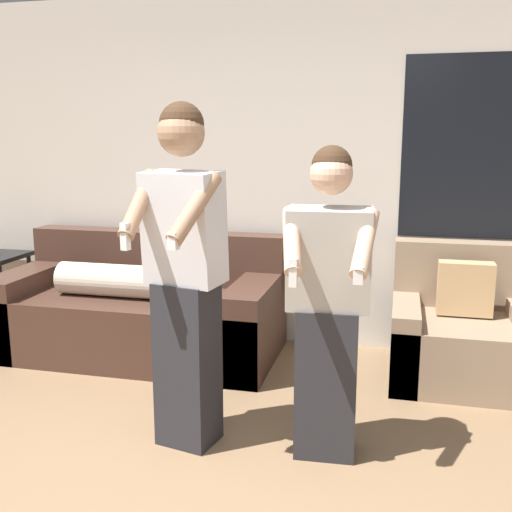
# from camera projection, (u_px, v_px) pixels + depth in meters

# --- Properties ---
(wall_back) EXTENTS (6.86, 0.07, 2.70)m
(wall_back) POSITION_uv_depth(u_px,v_px,m) (301.00, 173.00, 4.61)
(wall_back) COLOR silver
(wall_back) RESTS_ON ground_plane
(couch) EXTENTS (2.09, 1.00, 0.88)m
(couch) POSITION_uv_depth(u_px,v_px,m) (141.00, 311.00, 4.57)
(couch) COLOR #472D23
(couch) RESTS_ON ground_plane
(armchair) EXTENTS (0.94, 0.87, 0.90)m
(armchair) POSITION_uv_depth(u_px,v_px,m) (462.00, 334.00, 4.08)
(armchair) COLOR #937A60
(armchair) RESTS_ON ground_plane
(person_left) EXTENTS (0.46, 0.52, 1.80)m
(person_left) POSITION_uv_depth(u_px,v_px,m) (185.00, 273.00, 3.08)
(person_left) COLOR #28282D
(person_left) RESTS_ON ground_plane
(person_right) EXTENTS (0.48, 0.48, 1.59)m
(person_right) POSITION_uv_depth(u_px,v_px,m) (328.00, 305.00, 2.99)
(person_right) COLOR #28282D
(person_right) RESTS_ON ground_plane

